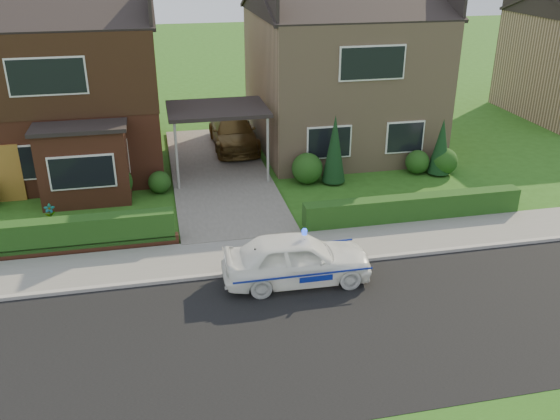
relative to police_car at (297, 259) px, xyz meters
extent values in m
plane|color=#275516|center=(-1.10, -2.40, -0.69)|extent=(120.00, 120.00, 0.00)
cube|color=black|center=(-1.10, -2.40, -0.69)|extent=(60.00, 6.00, 0.02)
cube|color=#9E9993|center=(-1.10, 0.65, -0.63)|extent=(60.00, 0.16, 0.12)
cube|color=slate|center=(-1.10, 1.70, -0.64)|extent=(60.00, 2.00, 0.10)
cube|color=#666059|center=(-1.10, 8.60, -0.63)|extent=(3.80, 12.00, 0.12)
cube|color=brown|center=(-6.90, 11.60, 2.21)|extent=(7.20, 8.00, 5.80)
cube|color=white|center=(-8.48, 7.58, 0.71)|extent=(1.80, 0.08, 1.30)
cube|color=white|center=(-5.31, 7.58, 0.71)|extent=(1.60, 0.08, 1.30)
cube|color=white|center=(-6.90, 7.58, 3.71)|extent=(2.60, 0.08, 1.30)
cube|color=black|center=(-6.90, 11.60, 3.66)|extent=(7.26, 8.06, 2.90)
cube|color=brown|center=(-6.03, 6.90, 0.66)|extent=(3.00, 1.40, 2.70)
cube|color=black|center=(-6.03, 6.90, 2.08)|extent=(3.20, 1.60, 0.14)
cube|color=tan|center=(4.70, 11.60, 2.21)|extent=(7.20, 8.00, 5.80)
cube|color=white|center=(3.12, 7.58, 0.71)|extent=(1.80, 0.08, 1.30)
cube|color=white|center=(6.29, 7.58, 0.71)|extent=(1.60, 0.08, 1.30)
cube|color=white|center=(4.70, 7.58, 3.71)|extent=(2.60, 0.08, 1.30)
cube|color=black|center=(-1.10, 8.60, 2.01)|extent=(3.80, 3.00, 0.14)
cylinder|color=gray|center=(-2.80, 7.20, 0.66)|extent=(0.10, 0.10, 2.70)
cylinder|color=gray|center=(0.60, 7.20, 0.66)|extent=(0.10, 0.10, 2.70)
cube|color=brown|center=(-6.90, 2.90, -0.51)|extent=(7.70, 0.25, 0.36)
cube|color=#163D13|center=(-6.90, 3.05, -0.69)|extent=(7.50, 0.55, 0.90)
cube|color=#163D13|center=(4.70, 2.95, -0.69)|extent=(7.50, 0.55, 0.80)
sphere|color=#163D13|center=(-5.10, 6.90, -0.03)|extent=(1.32, 1.32, 1.32)
sphere|color=#163D13|center=(-3.50, 7.20, -0.27)|extent=(0.84, 0.84, 0.84)
sphere|color=#163D13|center=(2.10, 7.00, -0.09)|extent=(1.20, 1.20, 1.20)
sphere|color=#163D13|center=(6.70, 7.10, -0.21)|extent=(0.96, 0.96, 0.96)
sphere|color=#163D13|center=(7.70, 6.80, -0.15)|extent=(1.08, 1.08, 1.08)
cone|color=black|center=(3.10, 6.80, 0.61)|extent=(0.90, 0.90, 2.60)
cone|color=black|center=(7.50, 6.80, 0.41)|extent=(0.90, 0.90, 2.20)
imported|color=white|center=(0.00, 0.00, 0.00)|extent=(1.74, 4.10, 1.38)
sphere|color=#193FF2|center=(0.20, 0.00, 0.77)|extent=(0.17, 0.17, 0.17)
cube|color=navy|center=(0.00, -0.82, -0.06)|extent=(3.73, 0.02, 0.05)
cube|color=navy|center=(0.00, 0.82, -0.06)|extent=(3.73, 0.01, 0.05)
ellipsoid|color=black|center=(-1.13, -0.10, 0.28)|extent=(0.22, 0.17, 0.21)
sphere|color=white|center=(-1.12, -0.16, 0.27)|extent=(0.11, 0.11, 0.11)
sphere|color=black|center=(-1.11, -0.12, 0.42)|extent=(0.13, 0.13, 0.13)
cone|color=black|center=(-1.16, -0.11, 0.48)|extent=(0.04, 0.04, 0.05)
cone|color=black|center=(-1.07, -0.11, 0.48)|extent=(0.04, 0.04, 0.05)
imported|color=brown|center=(-0.10, 11.69, 0.11)|extent=(1.91, 4.67, 1.36)
imported|color=gray|center=(-7.11, 5.26, -0.36)|extent=(0.39, 0.29, 0.67)
imported|color=gray|center=(-5.66, 6.60, -0.34)|extent=(0.46, 0.46, 0.70)
camera|label=1|loc=(-3.40, -13.68, 7.86)|focal=38.00mm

